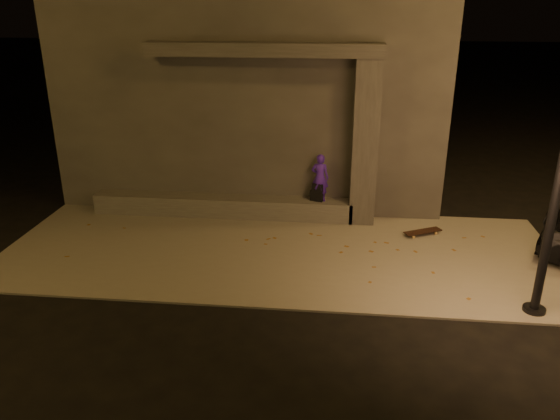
# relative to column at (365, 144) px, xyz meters

# --- Properties ---
(ground) EXTENTS (120.00, 120.00, 0.00)m
(ground) POSITION_rel_column_xyz_m (-1.70, -3.75, -1.84)
(ground) COLOR black
(ground) RESTS_ON ground
(sidewalk) EXTENTS (11.00, 4.40, 0.04)m
(sidewalk) POSITION_rel_column_xyz_m (-1.70, -1.75, -1.82)
(sidewalk) COLOR slate
(sidewalk) RESTS_ON ground
(building) EXTENTS (9.00, 5.10, 5.22)m
(building) POSITION_rel_column_xyz_m (-2.70, 2.74, 0.77)
(building) COLOR #393634
(building) RESTS_ON ground
(ledge) EXTENTS (6.00, 0.55, 0.45)m
(ledge) POSITION_rel_column_xyz_m (-3.20, 0.00, -1.58)
(ledge) COLOR #4A4843
(ledge) RESTS_ON sidewalk
(column) EXTENTS (0.55, 0.55, 3.60)m
(column) POSITION_rel_column_xyz_m (0.00, 0.00, 0.00)
(column) COLOR #393634
(column) RESTS_ON sidewalk
(canopy) EXTENTS (5.00, 0.70, 0.28)m
(canopy) POSITION_rel_column_xyz_m (-2.20, 0.05, 1.94)
(canopy) COLOR #393634
(canopy) RESTS_ON column
(skateboarder) EXTENTS (0.43, 0.32, 1.08)m
(skateboarder) POSITION_rel_column_xyz_m (-0.95, 0.00, -0.81)
(skateboarder) COLOR #3F1BB0
(skateboarder) RESTS_ON ledge
(backpack) EXTENTS (0.34, 0.28, 0.42)m
(backpack) POSITION_rel_column_xyz_m (-1.00, 0.00, -1.21)
(backpack) COLOR black
(backpack) RESTS_ON ledge
(skateboard) EXTENTS (0.85, 0.58, 0.09)m
(skateboard) POSITION_rel_column_xyz_m (1.29, -0.68, -1.72)
(skateboard) COLOR black
(skateboard) RESTS_ON sidewalk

